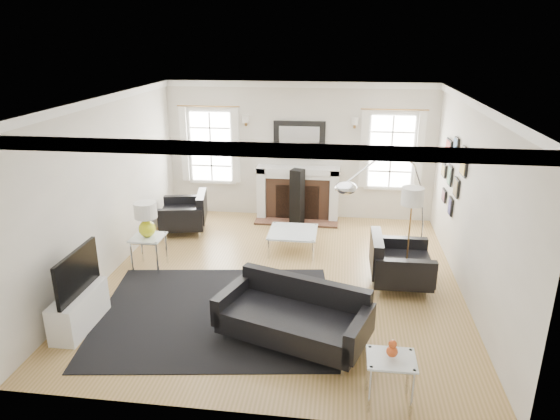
# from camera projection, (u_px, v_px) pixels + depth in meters

# --- Properties ---
(floor) EXTENTS (6.00, 6.00, 0.00)m
(floor) POSITION_uv_depth(u_px,v_px,m) (281.00, 279.00, 7.91)
(floor) COLOR olive
(floor) RESTS_ON ground
(back_wall) EXTENTS (5.50, 0.04, 2.80)m
(back_wall) POSITION_uv_depth(u_px,v_px,m) (299.00, 151.00, 10.26)
(back_wall) COLOR silver
(back_wall) RESTS_ON floor
(front_wall) EXTENTS (5.50, 0.04, 2.80)m
(front_wall) POSITION_uv_depth(u_px,v_px,m) (240.00, 291.00, 4.64)
(front_wall) COLOR silver
(front_wall) RESTS_ON floor
(left_wall) EXTENTS (0.04, 6.00, 2.80)m
(left_wall) POSITION_uv_depth(u_px,v_px,m) (106.00, 188.00, 7.78)
(left_wall) COLOR silver
(left_wall) RESTS_ON floor
(right_wall) EXTENTS (0.04, 6.00, 2.80)m
(right_wall) POSITION_uv_depth(u_px,v_px,m) (472.00, 202.00, 7.12)
(right_wall) COLOR silver
(right_wall) RESTS_ON floor
(ceiling) EXTENTS (5.50, 6.00, 0.02)m
(ceiling) POSITION_uv_depth(u_px,v_px,m) (281.00, 100.00, 6.98)
(ceiling) COLOR white
(ceiling) RESTS_ON back_wall
(crown_molding) EXTENTS (5.50, 6.00, 0.12)m
(crown_molding) POSITION_uv_depth(u_px,v_px,m) (281.00, 104.00, 7.00)
(crown_molding) COLOR white
(crown_molding) RESTS_ON back_wall
(fireplace) EXTENTS (1.70, 0.69, 1.11)m
(fireplace) POSITION_uv_depth(u_px,v_px,m) (298.00, 194.00, 10.34)
(fireplace) COLOR white
(fireplace) RESTS_ON floor
(mantel_mirror) EXTENTS (1.05, 0.07, 0.75)m
(mantel_mirror) POSITION_uv_depth(u_px,v_px,m) (299.00, 140.00, 10.13)
(mantel_mirror) COLOR black
(mantel_mirror) RESTS_ON back_wall
(window_left) EXTENTS (1.24, 0.15, 1.62)m
(window_left) POSITION_uv_depth(u_px,v_px,m) (211.00, 146.00, 10.41)
(window_left) COLOR white
(window_left) RESTS_ON back_wall
(window_right) EXTENTS (1.24, 0.15, 1.62)m
(window_right) POSITION_uv_depth(u_px,v_px,m) (391.00, 151.00, 9.96)
(window_right) COLOR white
(window_right) RESTS_ON back_wall
(gallery_wall) EXTENTS (0.04, 1.73, 1.29)m
(gallery_wall) POSITION_uv_depth(u_px,v_px,m) (453.00, 170.00, 8.29)
(gallery_wall) COLOR black
(gallery_wall) RESTS_ON right_wall
(tv_unit) EXTENTS (0.35, 1.00, 1.09)m
(tv_unit) POSITION_uv_depth(u_px,v_px,m) (79.00, 305.00, 6.51)
(tv_unit) COLOR white
(tv_unit) RESTS_ON floor
(area_rug) EXTENTS (3.54, 3.08, 0.01)m
(area_rug) POSITION_uv_depth(u_px,v_px,m) (217.00, 313.00, 6.94)
(area_rug) COLOR black
(area_rug) RESTS_ON floor
(sofa) EXTENTS (2.04, 1.41, 0.61)m
(sofa) POSITION_uv_depth(u_px,v_px,m) (295.00, 317.00, 6.23)
(sofa) COLOR black
(sofa) RESTS_ON floor
(armchair_left) EXTENTS (1.02, 1.10, 0.64)m
(armchair_left) POSITION_uv_depth(u_px,v_px,m) (186.00, 214.00, 9.70)
(armchair_left) COLOR black
(armchair_left) RESTS_ON floor
(armchair_right) EXTENTS (0.91, 1.01, 0.67)m
(armchair_right) POSITION_uv_depth(u_px,v_px,m) (397.00, 264.00, 7.56)
(armchair_right) COLOR black
(armchair_right) RESTS_ON floor
(coffee_table) EXTENTS (0.84, 0.84, 0.37)m
(coffee_table) POSITION_uv_depth(u_px,v_px,m) (293.00, 233.00, 8.84)
(coffee_table) COLOR silver
(coffee_table) RESTS_ON floor
(side_table_left) EXTENTS (0.51, 0.51, 0.56)m
(side_table_left) POSITION_uv_depth(u_px,v_px,m) (148.00, 243.00, 8.15)
(side_table_left) COLOR silver
(side_table_left) RESTS_ON floor
(nesting_table) EXTENTS (0.50, 0.42, 0.55)m
(nesting_table) POSITION_uv_depth(u_px,v_px,m) (391.00, 368.00, 5.11)
(nesting_table) COLOR silver
(nesting_table) RESTS_ON floor
(gourd_lamp) EXTENTS (0.36, 0.36, 0.58)m
(gourd_lamp) POSITION_uv_depth(u_px,v_px,m) (146.00, 217.00, 8.00)
(gourd_lamp) COLOR yellow
(gourd_lamp) RESTS_ON side_table_left
(orange_vase) EXTENTS (0.12, 0.12, 0.19)m
(orange_vase) POSITION_uv_depth(u_px,v_px,m) (392.00, 349.00, 5.04)
(orange_vase) COLOR #BC4518
(orange_vase) RESTS_ON nesting_table
(arc_floor_lamp) EXTENTS (1.51, 1.40, 2.14)m
(arc_floor_lamp) POSITION_uv_depth(u_px,v_px,m) (387.00, 214.00, 7.37)
(arc_floor_lamp) COLOR white
(arc_floor_lamp) RESTS_ON floor
(stick_floor_lamp) EXTENTS (0.32, 0.32, 1.59)m
(stick_floor_lamp) POSITION_uv_depth(u_px,v_px,m) (412.00, 202.00, 7.21)
(stick_floor_lamp) COLOR #A37238
(stick_floor_lamp) RESTS_ON floor
(speaker_tower) EXTENTS (0.30, 0.30, 1.17)m
(speaker_tower) POSITION_uv_depth(u_px,v_px,m) (297.00, 198.00, 9.93)
(speaker_tower) COLOR black
(speaker_tower) RESTS_ON floor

